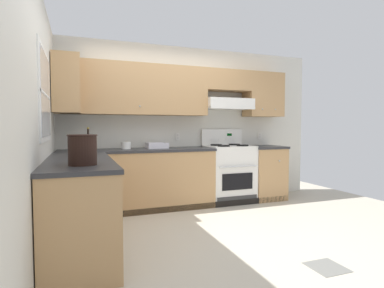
{
  "coord_description": "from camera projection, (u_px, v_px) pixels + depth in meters",
  "views": [
    {
      "loc": [
        -1.25,
        -3.3,
        1.23
      ],
      "look_at": [
        0.23,
        0.7,
        1.0
      ],
      "focal_mm": 28.86,
      "sensor_mm": 36.0,
      "label": 1
    }
  ],
  "objects": [
    {
      "name": "wall_back",
      "position": [
        184.0,
        112.0,
        5.08
      ],
      "size": [
        4.68,
        0.57,
        2.55
      ],
      "color": "silver",
      "rests_on": "ground_plane"
    },
    {
      "name": "stove",
      "position": [
        229.0,
        173.0,
        5.11
      ],
      "size": [
        0.76,
        0.62,
        1.2
      ],
      "color": "white",
      "rests_on": "ground_plane"
    },
    {
      "name": "wine_bottle",
      "position": [
        88.0,
        142.0,
        4.23
      ],
      "size": [
        0.08,
        0.08,
        0.32
      ],
      "color": "black",
      "rests_on": "counter_back_run"
    },
    {
      "name": "counter_left_run",
      "position": [
        80.0,
        204.0,
        3.13
      ],
      "size": [
        0.63,
        1.91,
        0.91
      ],
      "color": "tan",
      "rests_on": "ground_plane"
    },
    {
      "name": "ground_plane",
      "position": [
        194.0,
        233.0,
        3.59
      ],
      "size": [
        7.04,
        7.04,
        0.0
      ],
      "primitive_type": "plane",
      "color": "#B2AA99"
    },
    {
      "name": "wall_left",
      "position": [
        42.0,
        116.0,
        3.18
      ],
      "size": [
        0.47,
        4.0,
        2.55
      ],
      "color": "silver",
      "rests_on": "ground_plane"
    },
    {
      "name": "floor_accent_tile",
      "position": [
        327.0,
        267.0,
        2.71
      ],
      "size": [
        0.3,
        0.3,
        0.01
      ],
      "primitive_type": "cube",
      "color": "slate",
      "rests_on": "ground_plane"
    },
    {
      "name": "bucket",
      "position": [
        82.0,
        149.0,
        2.6
      ],
      "size": [
        0.25,
        0.25,
        0.26
      ],
      "color": "black",
      "rests_on": "counter_left_run"
    },
    {
      "name": "counter_back_run",
      "position": [
        168.0,
        178.0,
        4.74
      ],
      "size": [
        3.6,
        0.65,
        0.91
      ],
      "color": "tan",
      "rests_on": "ground_plane"
    },
    {
      "name": "bowl",
      "position": [
        157.0,
        146.0,
        4.75
      ],
      "size": [
        0.31,
        0.27,
        0.08
      ],
      "color": "silver",
      "rests_on": "counter_back_run"
    },
    {
      "name": "paper_towel_roll",
      "position": [
        126.0,
        145.0,
        4.58
      ],
      "size": [
        0.14,
        0.14,
        0.11
      ],
      "color": "white",
      "rests_on": "counter_back_run"
    }
  ]
}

